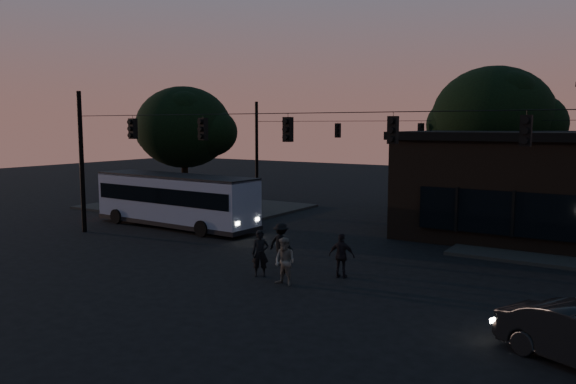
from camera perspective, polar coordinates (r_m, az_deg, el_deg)
The scene contains 12 objects.
ground at distance 20.38m, azimuth -6.12°, elevation -9.55°, with size 120.00×120.00×0.00m, color black.
sidewalk_far_left at distance 39.70m, azimuth -9.38°, elevation -1.46°, with size 14.00×10.00×0.15m, color black.
building at distance 31.55m, azimuth 26.37°, elevation 0.62°, with size 15.40×10.41×5.40m.
tree_behind at distance 38.17m, azimuth 20.10°, elevation 7.10°, with size 7.60×7.60×9.43m.
tree_left at distance 38.55m, azimuth -10.54°, elevation 6.47°, with size 6.40×6.40×8.30m.
signal_rig_near at distance 22.85m, azimuth 0.00°, elevation 3.61°, with size 26.24×0.30×7.50m.
signal_rig_far at distance 37.36m, azimuth 13.30°, elevation 4.30°, with size 26.24×0.30×7.50m.
bus at distance 32.10m, azimuth -11.41°, elevation -0.59°, with size 10.65×2.96×2.97m.
pedestrian_a at distance 21.40m, azimuth -2.83°, elevation -6.26°, with size 0.65×0.43×1.78m, color black.
pedestrian_b at distance 20.21m, azimuth -0.33°, elevation -7.10°, with size 0.84×0.66×1.73m, color #534F4B.
pedestrian_c at distance 21.30m, azimuth 5.48°, elevation -6.46°, with size 0.99×0.41×1.70m, color black.
pedestrian_d at distance 23.17m, azimuth -0.70°, elevation -5.28°, with size 1.12×0.65×1.74m, color black.
Camera 1 is at (12.22, -15.27, 5.73)m, focal length 35.00 mm.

